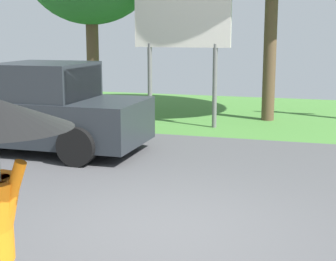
% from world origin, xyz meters
% --- Properties ---
extents(ground_plane, '(40.00, 22.00, 0.20)m').
position_xyz_m(ground_plane, '(0.00, 2.95, -0.05)').
color(ground_plane, '#4C4C4F').
extents(pickup_truck, '(5.20, 2.28, 1.88)m').
position_xyz_m(pickup_truck, '(-4.21, 3.56, 0.87)').
color(pickup_truck, '#23282D').
rests_on(pickup_truck, ground_plane).
extents(roadside_billboard, '(2.60, 0.12, 3.50)m').
position_xyz_m(roadside_billboard, '(-1.78, 7.27, 2.55)').
color(roadside_billboard, slate).
rests_on(roadside_billboard, ground_plane).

